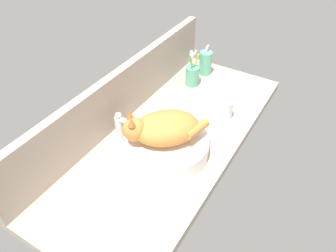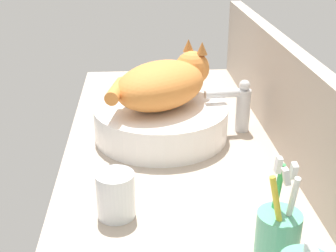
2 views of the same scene
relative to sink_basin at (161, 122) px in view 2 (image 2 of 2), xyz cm
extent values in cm
cube|color=#B2A08E|center=(9.72, 3.66, -6.01)|extent=(129.31, 53.49, 4.00)
cube|color=#AD9E8E|center=(9.72, 28.61, 8.10)|extent=(129.31, 3.60, 24.22)
cylinder|color=white|center=(0.00, 0.00, 0.00)|extent=(32.85, 32.85, 8.01)
ellipsoid|color=orange|center=(0.00, 0.00, 9.51)|extent=(29.61, 29.78, 11.00)
sphere|color=orange|center=(-8.27, 8.52, 11.01)|extent=(8.80, 8.80, 8.80)
cone|color=#A4632D|center=(-10.55, 7.70, 16.41)|extent=(2.80, 2.80, 3.20)
cone|color=#A4632D|center=(-7.39, 10.77, 16.41)|extent=(2.80, 2.80, 3.20)
cylinder|color=orange|center=(4.66, -10.29, 10.01)|extent=(11.42, 5.32, 3.20)
cylinder|color=silver|center=(-2.18, 20.93, 1.49)|extent=(3.60, 3.60, 11.00)
cylinder|color=silver|center=(-1.66, 15.95, 6.39)|extent=(3.22, 10.17, 2.20)
sphere|color=silver|center=(-2.18, 20.93, 8.19)|extent=(2.80, 2.80, 2.80)
cylinder|color=silver|center=(62.66, 14.07, 9.87)|extent=(1.20, 1.20, 2.80)
cylinder|color=silver|center=(63.86, 14.07, 11.27)|extent=(2.20, 1.00, 1.00)
cylinder|color=#5BB28E|center=(49.51, 14.91, 1.06)|extent=(6.77, 6.77, 10.12)
cylinder|color=green|center=(47.64, 14.49, 4.89)|extent=(1.22, 2.33, 17.03)
cube|color=white|center=(47.64, 14.49, 13.39)|extent=(1.25, 1.00, 2.48)
cylinder|color=white|center=(49.48, 16.15, 4.89)|extent=(4.47, 1.00, 16.81)
cube|color=white|center=(49.48, 16.15, 13.39)|extent=(1.68, 0.81, 2.60)
cylinder|color=yellow|center=(50.94, 14.62, 4.89)|extent=(1.64, 4.51, 16.82)
cube|color=white|center=(50.94, 14.62, 13.39)|extent=(1.31, 1.29, 2.57)
cylinder|color=white|center=(33.40, -10.06, 0.33)|extent=(7.02, 7.02, 8.68)
cylinder|color=silver|center=(33.40, -10.06, -1.77)|extent=(6.18, 6.18, 4.47)
camera|label=1|loc=(-78.42, -48.16, 88.81)|focal=35.00mm
camera|label=2|loc=(105.88, -5.63, 46.14)|focal=50.00mm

